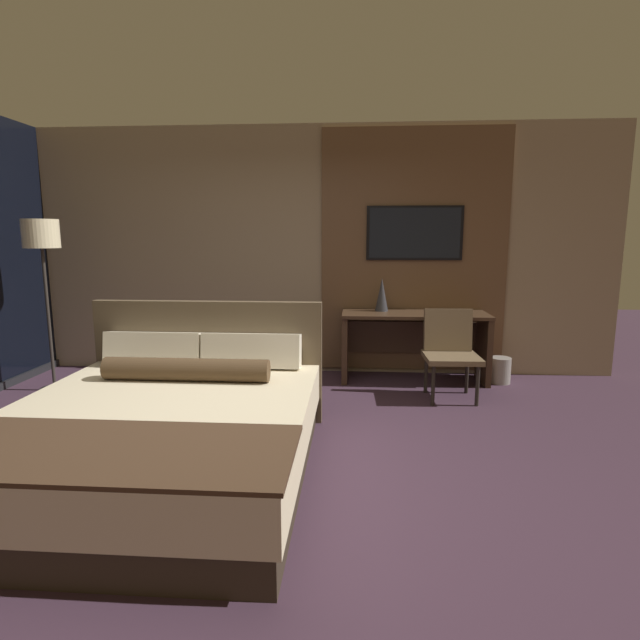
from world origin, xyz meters
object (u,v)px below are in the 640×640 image
waste_bin (500,370)px  floor_lamp (42,248)px  bed (165,431)px  desk (414,335)px  desk_chair (450,347)px  vase_tall (382,295)px  tv (414,233)px

waste_bin → floor_lamp: bearing=-172.6°
bed → desk: bed is taller
floor_lamp → waste_bin: bearing=7.4°
desk_chair → vase_tall: 1.01m
bed → desk_chair: size_ratio=2.59×
bed → waste_bin: 3.65m
floor_lamp → desk: bearing=10.3°
desk_chair → tv: bearing=107.7°
waste_bin → bed: bearing=-140.9°
bed → waste_bin: bed is taller
desk → desk_chair: desk_chair is taller
bed → floor_lamp: floor_lamp is taller
desk → desk_chair: size_ratio=1.82×
floor_lamp → waste_bin: size_ratio=6.21×
bed → vase_tall: size_ratio=6.11×
tv → floor_lamp: tv is taller
tv → waste_bin: tv is taller
tv → vase_tall: tv is taller
floor_lamp → bed: bearing=-42.6°
vase_tall → waste_bin: vase_tall is taller
tv → desk_chair: size_ratio=1.23×
bed → desk_chair: bearing=39.5°
tv → waste_bin: (0.93, -0.30, -1.47)m
desk_chair → vase_tall: vase_tall is taller
tv → floor_lamp: 3.85m
vase_tall → desk_chair: bearing=-45.6°
bed → desk_chair: (2.18, 1.80, 0.20)m
bed → vase_tall: bearing=57.9°
floor_lamp → vase_tall: size_ratio=4.76×
bed → desk: size_ratio=1.42×
bed → floor_lamp: (-1.84, 1.70, 1.16)m
bed → desk_chair: bed is taller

